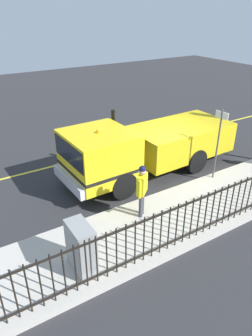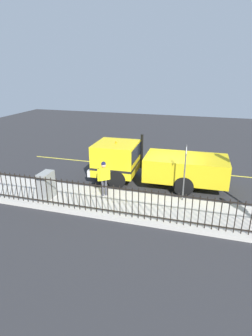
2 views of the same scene
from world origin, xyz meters
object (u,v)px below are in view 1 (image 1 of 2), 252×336
Objects in this scene: street_sign at (219,137)px; work_truck at (140,147)px; utility_cabinet at (81,247)px; worker_standing at (142,186)px; traffic_cone at (127,145)px.

work_truck is at bearing -132.71° from street_sign.
work_truck is 2.73× the size of street_sign.
work_truck is at bearing 130.73° from utility_cabinet.
street_sign is (-1.54, 5.96, 0.97)m from utility_cabinet.
street_sign is (-0.53, 3.56, 0.57)m from worker_standing.
worker_standing is 0.65× the size of street_sign.
utility_cabinet is 6.23m from street_sign.
worker_standing is 2.63m from utility_cabinet.
worker_standing is 5.20m from traffic_cone.
traffic_cone is (-5.57, 4.74, -0.51)m from utility_cabinet.
worker_standing is 3.64m from street_sign.
traffic_cone is at bearing -21.71° from work_truck.
utility_cabinet is 0.48× the size of street_sign.
traffic_cone is at bearing -163.17° from street_sign.
utility_cabinet is 7.33m from traffic_cone.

